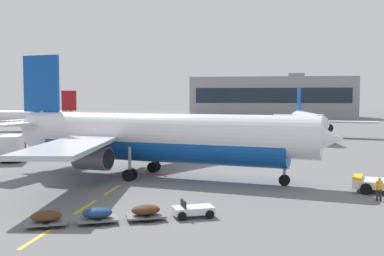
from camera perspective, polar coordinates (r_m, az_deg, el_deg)
ground at (r=64.25m, az=17.01°, el=-3.29°), size 400.00×400.00×0.00m
apron_paint_markings at (r=60.92m, az=-3.35°, el=-3.50°), size 8.00×94.10×0.01m
airliner_foreground at (r=44.88m, az=-4.53°, el=-1.07°), size 34.55×33.76×12.20m
airliner_mid_left at (r=111.90m, az=-19.97°, el=1.15°), size 26.37×25.94×9.25m
airliner_far_center at (r=89.22m, az=14.01°, el=0.75°), size 27.58×27.76×9.73m
ground_power_truck at (r=60.95m, az=-21.30°, el=-2.20°), size 4.64×7.40×3.14m
baggage_train at (r=29.60m, az=-8.58°, el=-10.37°), size 11.25×5.88×1.14m
ground_crew_worker at (r=37.51m, az=22.08°, el=-6.82°), size 0.58×0.53×1.77m
terminal_satellite at (r=181.58m, az=9.78°, el=3.74°), size 60.88×22.52×16.89m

